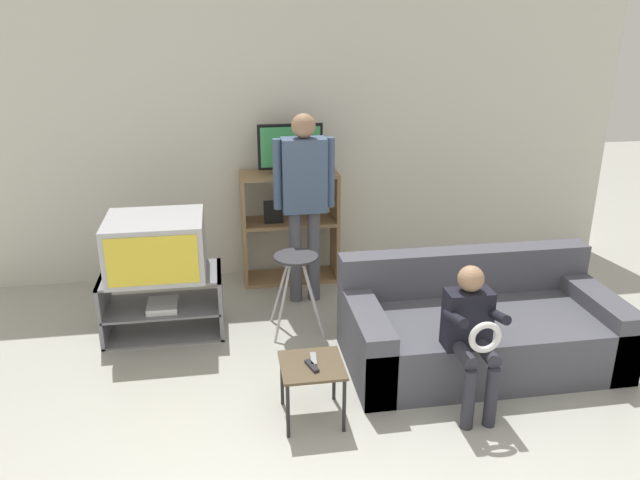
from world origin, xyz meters
The scene contains 12 objects.
wall_back centered at (0.00, 3.58, 1.30)m, with size 6.40×0.06×2.60m.
tv_stand centered at (-1.28, 2.40, 0.26)m, with size 0.95×0.52×0.52m.
television_main centered at (-1.29, 2.42, 0.75)m, with size 0.75×0.64×0.46m.
media_shelf centered at (-0.13, 3.32, 0.55)m, with size 0.91×0.38×1.07m.
television_flat centered at (-0.11, 3.31, 1.29)m, with size 0.60×0.20×0.46m.
folding_stool centered at (-0.20, 2.26, 0.54)m, with size 0.42×0.40×0.67m.
snack_table centered at (-0.25, 1.07, 0.34)m, with size 0.40×0.40×0.40m.
remote_control_black centered at (-0.26, 1.03, 0.41)m, with size 0.04×0.14×0.02m, color #232328.
remote_control_white centered at (-0.24, 1.11, 0.41)m, with size 0.04×0.14×0.02m, color gray.
couch centered at (1.09, 1.59, 0.26)m, with size 1.98×0.99×0.76m.
person_standing_adult centered at (-0.06, 2.82, 1.04)m, with size 0.53×0.21×1.70m.
person_seated_child centered at (0.78, 1.03, 0.58)m, with size 0.33×0.43×0.98m.
Camera 1 is at (-0.74, -2.31, 2.50)m, focal length 35.00 mm.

